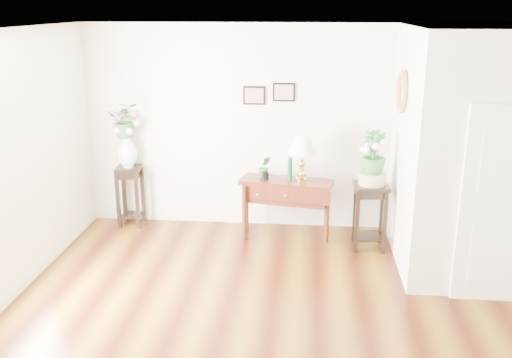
# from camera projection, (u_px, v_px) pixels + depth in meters

# --- Properties ---
(floor) EXTENTS (6.00, 5.50, 0.02)m
(floor) POSITION_uv_depth(u_px,v_px,m) (294.00, 329.00, 5.55)
(floor) COLOR #613F0E
(floor) RESTS_ON ground
(ceiling) EXTENTS (6.00, 5.50, 0.02)m
(ceiling) POSITION_uv_depth(u_px,v_px,m) (301.00, 32.00, 4.73)
(ceiling) COLOR white
(ceiling) RESTS_ON ground
(wall_back) EXTENTS (6.00, 0.02, 2.80)m
(wall_back) POSITION_uv_depth(u_px,v_px,m) (302.00, 129.00, 7.76)
(wall_back) COLOR silver
(wall_back) RESTS_ON ground
(partition) EXTENTS (1.80, 1.95, 2.80)m
(partition) POSITION_uv_depth(u_px,v_px,m) (481.00, 150.00, 6.64)
(partition) COLOR silver
(partition) RESTS_ON floor
(door) EXTENTS (0.90, 0.05, 2.10)m
(door) POSITION_uv_depth(u_px,v_px,m) (505.00, 207.00, 5.79)
(door) COLOR white
(door) RESTS_ON floor
(art_print_left) EXTENTS (0.30, 0.02, 0.25)m
(art_print_left) POSITION_uv_depth(u_px,v_px,m) (254.00, 95.00, 7.66)
(art_print_left) COLOR black
(art_print_left) RESTS_ON wall_back
(art_print_right) EXTENTS (0.30, 0.02, 0.25)m
(art_print_right) POSITION_uv_depth(u_px,v_px,m) (284.00, 92.00, 7.61)
(art_print_right) COLOR black
(art_print_right) RESTS_ON wall_back
(wall_ornament) EXTENTS (0.07, 0.51, 0.51)m
(wall_ornament) POSITION_uv_depth(u_px,v_px,m) (401.00, 91.00, 6.65)
(wall_ornament) COLOR tan
(wall_ornament) RESTS_ON partition
(console_table) EXTENTS (1.27, 0.62, 0.81)m
(console_table) POSITION_uv_depth(u_px,v_px,m) (286.00, 209.00, 7.63)
(console_table) COLOR #3C150D
(console_table) RESTS_ON floor
(table_lamp) EXTENTS (0.45, 0.45, 0.62)m
(table_lamp) POSITION_uv_depth(u_px,v_px,m) (302.00, 155.00, 7.39)
(table_lamp) COLOR gold
(table_lamp) RESTS_ON console_table
(green_vase) EXTENTS (0.08, 0.08, 0.31)m
(green_vase) POSITION_uv_depth(u_px,v_px,m) (290.00, 168.00, 7.45)
(green_vase) COLOR #0B3F25
(green_vase) RESTS_ON console_table
(potted_plant) EXTENTS (0.20, 0.18, 0.30)m
(potted_plant) POSITION_uv_depth(u_px,v_px,m) (264.00, 168.00, 7.49)
(potted_plant) COLOR #2F6731
(potted_plant) RESTS_ON console_table
(plant_stand_a) EXTENTS (0.36, 0.36, 0.86)m
(plant_stand_a) POSITION_uv_depth(u_px,v_px,m) (130.00, 196.00, 8.06)
(plant_stand_a) COLOR black
(plant_stand_a) RESTS_ON floor
(porcelain_vase) EXTENTS (0.36, 0.36, 0.47)m
(porcelain_vase) POSITION_uv_depth(u_px,v_px,m) (127.00, 151.00, 7.87)
(porcelain_vase) COLOR white
(porcelain_vase) RESTS_ON plant_stand_a
(lily_arrangement) EXTENTS (0.51, 0.47, 0.50)m
(lily_arrangement) POSITION_uv_depth(u_px,v_px,m) (125.00, 121.00, 7.75)
(lily_arrangement) COLOR #2F6731
(lily_arrangement) RESTS_ON porcelain_vase
(plant_stand_b) EXTENTS (0.45, 0.45, 0.86)m
(plant_stand_b) POSITION_uv_depth(u_px,v_px,m) (370.00, 216.00, 7.29)
(plant_stand_b) COLOR black
(plant_stand_b) RESTS_ON floor
(ceramic_bowl) EXTENTS (0.38, 0.38, 0.15)m
(ceramic_bowl) POSITION_uv_depth(u_px,v_px,m) (372.00, 178.00, 7.14)
(ceramic_bowl) COLOR beige
(ceramic_bowl) RESTS_ON plant_stand_b
(narcissus) EXTENTS (0.34, 0.34, 0.56)m
(narcissus) POSITION_uv_depth(u_px,v_px,m) (373.00, 153.00, 7.05)
(narcissus) COLOR #2F6731
(narcissus) RESTS_ON ceramic_bowl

